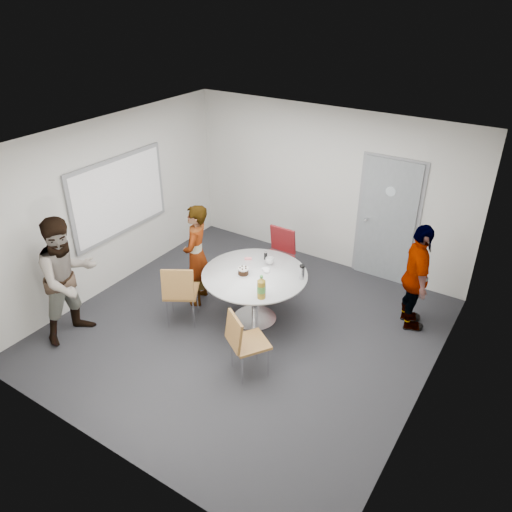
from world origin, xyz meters
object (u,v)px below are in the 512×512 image
Objects in this scene: chair_near_right at (243,339)px; person_right at (416,278)px; whiteboard at (119,196)px; door at (387,221)px; table at (256,281)px; person_left at (68,279)px; chair_near_left at (180,289)px; chair_far at (279,251)px; person_main at (197,255)px.

chair_near_right is 2.60m from person_right.
whiteboard is 2.09× the size of chair_near_right.
door is 1.42× the size of table.
person_left is (-1.95, -1.61, 0.22)m from table.
person_right is at bearing 29.78° from table.
chair_near_left is at bearing -124.30° from door.
chair_near_left is 1.01× the size of chair_far.
whiteboard reaches higher than chair_near_left.
whiteboard is at bearing -177.66° from table.
door is 1.80m from chair_far.
whiteboard is 2.58m from table.
person_right is at bearing 1.28° from chair_near_left.
table reaches higher than chair_near_left.
table is 1.03m from person_main.
person_right reaches higher than chair_near_right.
table is at bearing 70.80° from person_main.
person_main is 1.00× the size of person_right.
chair_near_right is at bearing -17.76° from whiteboard.
person_left is (-2.44, -0.57, 0.34)m from chair_near_right.
whiteboard is 3.22m from chair_near_right.
whiteboard is at bearing -147.34° from door.
door reaches higher than person_left.
chair_near_left is 0.61× the size of person_main.
table is at bearing 6.95° from chair_near_left.
person_main reaches higher than chair_near_right.
chair_near_left is (1.62, -0.56, -0.85)m from whiteboard.
person_main is (-1.51, 1.00, 0.25)m from chair_near_right.
person_left is at bearing -71.35° from whiteboard.
door is 1.33× the size of person_right.
person_left is (-1.11, -0.95, 0.30)m from chair_near_left.
table is at bearing -116.72° from door.
person_right reaches higher than chair_far.
table is at bearing 92.35° from person_right.
person_left is 1.12× the size of person_right.
whiteboard is at bearing -164.53° from chair_near_right.
whiteboard is 1.06× the size of person_left.
whiteboard reaches higher than person_left.
chair_near_left reaches higher than chair_near_right.
door reaches higher than person_main.
person_right is (1.45, 2.15, 0.24)m from chair_near_right.
door reaches higher than chair_far.
person_right is (0.83, -1.08, -0.23)m from door.
person_main is at bearing 75.10° from chair_near_left.
chair_far is at bearing 142.36° from chair_near_right.
chair_near_left is 1.38m from chair_near_right.
door reaches higher than chair_near_left.
chair_near_right is 2.53m from person_left.
person_left reaches higher than person_main.
chair_near_right is at bearing -47.33° from chair_near_left.
door is at bearing 112.51° from chair_near_right.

